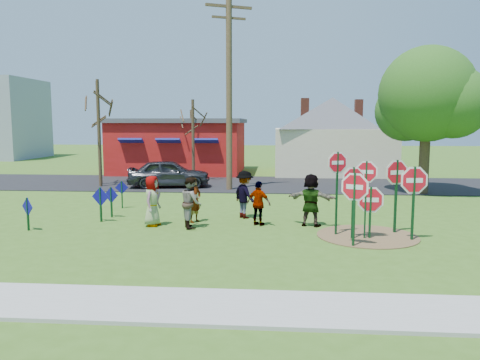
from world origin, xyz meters
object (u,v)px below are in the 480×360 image
object	(u,v)px
suv	(169,173)
utility_pole	(229,89)
stop_sign_d	(397,178)
stop_sign_b	(337,172)
stop_sign_a	(355,193)
person_a	(152,201)
leafy_tree	(430,99)
stop_sign_c	(366,181)
person_b	(195,200)

from	to	relation	value
suv	utility_pole	xyz separation A→B (m)	(3.45, -0.66, 4.59)
stop_sign_d	utility_pole	size ratio (longest dim) A/B	0.25
stop_sign_b	suv	size ratio (longest dim) A/B	0.62
stop_sign_a	person_a	distance (m)	7.03
stop_sign_a	leafy_tree	xyz separation A→B (m)	(5.32, 10.67, 3.19)
stop_sign_c	stop_sign_d	xyz separation A→B (m)	(1.13, 0.85, 0.01)
suv	utility_pole	distance (m)	5.78
person_a	suv	bearing A→B (deg)	17.85
person_b	suv	size ratio (longest dim) A/B	0.36
person_b	utility_pole	xyz separation A→B (m)	(0.43, 8.28, 4.58)
person_b	suv	distance (m)	9.45
person_a	person_b	size ratio (longest dim) A/B	1.08
stop_sign_c	person_a	xyz separation A→B (m)	(-7.11, 1.32, -0.93)
stop_sign_c	suv	xyz separation A→B (m)	(-8.75, 10.98, -1.00)
suv	utility_pole	bearing A→B (deg)	-110.22
leafy_tree	utility_pole	bearing A→B (deg)	176.51
stop_sign_d	person_a	world-z (taller)	stop_sign_d
person_a	leafy_tree	world-z (taller)	leafy_tree
suv	utility_pole	size ratio (longest dim) A/B	0.44
person_b	suv	xyz separation A→B (m)	(-3.02, 8.95, -0.01)
person_a	utility_pole	world-z (taller)	utility_pole
stop_sign_a	person_b	bearing A→B (deg)	175.99
stop_sign_b	person_a	size ratio (longest dim) A/B	1.59
stop_sign_b	suv	xyz separation A→B (m)	(-7.91, 10.56, -1.26)
stop_sign_b	person_b	bearing A→B (deg)	140.39
stop_sign_a	person_b	xyz separation A→B (m)	(-5.22, 3.00, -0.77)
leafy_tree	suv	bearing A→B (deg)	174.60
stop_sign_a	leafy_tree	distance (m)	12.34
person_b	leafy_tree	xyz separation A→B (m)	(10.54, 7.67, 3.95)
suv	leafy_tree	bearing A→B (deg)	-104.71
person_b	utility_pole	distance (m)	9.48
stop_sign_a	leafy_tree	bearing A→B (deg)	89.41
suv	leafy_tree	world-z (taller)	leafy_tree
stop_sign_b	person_a	distance (m)	6.44
stop_sign_b	person_b	world-z (taller)	stop_sign_b
person_a	person_b	world-z (taller)	person_a
stop_sign_a	utility_pole	xyz separation A→B (m)	(-4.79, 11.29, 3.81)
suv	stop_sign_c	bearing A→B (deg)	-150.76
utility_pole	leafy_tree	distance (m)	10.15
stop_sign_d	utility_pole	world-z (taller)	utility_pole
stop_sign_a	leafy_tree	size ratio (longest dim) A/B	0.31
stop_sign_a	utility_pole	bearing A→B (deg)	138.90
leafy_tree	stop_sign_b	bearing A→B (deg)	-121.34
person_b	leafy_tree	bearing A→B (deg)	-24.43
stop_sign_b	utility_pole	world-z (taller)	utility_pole
stop_sign_d	person_b	distance (m)	7.03
person_b	leafy_tree	distance (m)	13.62
person_b	person_a	bearing A→B (deg)	146.77
person_b	stop_sign_d	bearing A→B (deg)	-70.22
stop_sign_c	utility_pole	world-z (taller)	utility_pole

